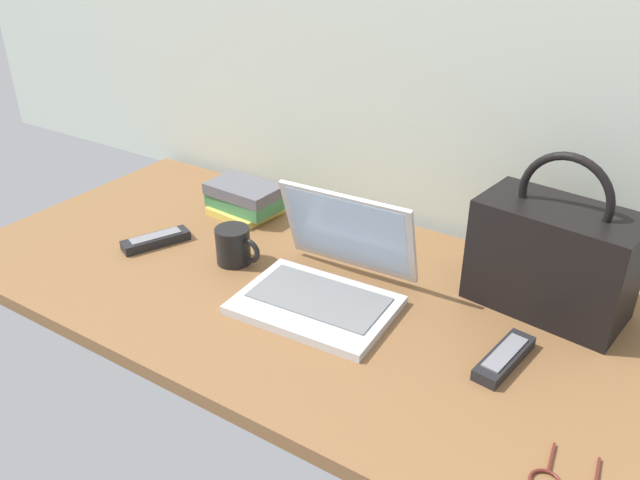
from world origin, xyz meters
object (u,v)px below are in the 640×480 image
object	(u,v)px
laptop	(327,279)
coffee_mug	(234,245)
remote_control_near	(504,358)
remote_control_far	(156,240)
book_stack	(244,199)
handbag	(553,257)

from	to	relation	value
laptop	coffee_mug	world-z (taller)	laptop
coffee_mug	remote_control_near	world-z (taller)	coffee_mug
laptop	remote_control_far	size ratio (longest dim) A/B	1.95
laptop	remote_control_far	distance (m)	0.47
remote_control_near	book_stack	bearing A→B (deg)	163.64
coffee_mug	laptop	bearing A→B (deg)	-1.88
coffee_mug	book_stack	distance (m)	0.25
coffee_mug	handbag	size ratio (longest dim) A/B	0.34
coffee_mug	book_stack	world-z (taller)	coffee_mug
laptop	coffee_mug	xyz separation A→B (m)	(-0.25, 0.01, -0.00)
handbag	remote_control_near	bearing A→B (deg)	-92.28
remote_control_near	remote_control_far	bearing A→B (deg)	-178.50
laptop	remote_control_far	world-z (taller)	laptop
coffee_mug	remote_control_near	size ratio (longest dim) A/B	0.69
book_stack	remote_control_far	bearing A→B (deg)	-106.02
laptop	handbag	bearing A→B (deg)	28.76
remote_control_near	book_stack	size ratio (longest dim) A/B	0.86
remote_control_near	remote_control_far	distance (m)	0.84
laptop	book_stack	size ratio (longest dim) A/B	1.68
laptop	book_stack	world-z (taller)	laptop
handbag	book_stack	xyz separation A→B (m)	(-0.78, 0.01, -0.07)
remote_control_far	handbag	world-z (taller)	handbag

